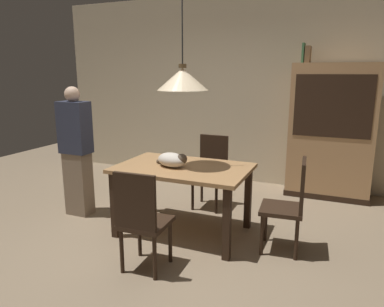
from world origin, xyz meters
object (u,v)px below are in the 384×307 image
at_px(pendant_lamp, 183,79).
at_px(book_brown_thick, 308,55).
at_px(dining_table, 183,175).
at_px(book_green_slim, 303,53).
at_px(person_standing, 76,152).
at_px(chair_near_front, 141,217).
at_px(chair_right_side, 290,202).
at_px(chair_far_back, 211,168).
at_px(hutch_bookcase, 331,134).
at_px(cat_sleeping, 173,160).

bearing_deg(pendant_lamp, book_brown_thick, 61.59).
xyz_separation_m(dining_table, book_green_slim, (0.95, 1.87, 1.33)).
bearing_deg(person_standing, dining_table, 0.77).
distance_m(chair_near_front, book_green_slim, 3.26).
relative_size(chair_right_side, book_brown_thick, 3.88).
bearing_deg(book_green_slim, pendant_lamp, -116.95).
bearing_deg(chair_far_back, pendant_lamp, -90.00).
xyz_separation_m(chair_near_front, book_green_slim, (0.95, 2.75, 1.47)).
height_order(chair_right_side, person_standing, person_standing).
bearing_deg(hutch_bookcase, chair_near_front, -116.74).
distance_m(cat_sleeping, pendant_lamp, 0.84).
bearing_deg(hutch_bookcase, dining_table, -126.57).
relative_size(hutch_bookcase, book_green_slim, 7.12).
bearing_deg(chair_far_back, book_green_slim, 46.24).
distance_m(chair_far_back, cat_sleeping, 1.00).
distance_m(dining_table, cat_sleeping, 0.21).
height_order(chair_far_back, person_standing, person_standing).
bearing_deg(pendant_lamp, book_green_slim, 63.05).
relative_size(chair_right_side, person_standing, 0.59).
bearing_deg(person_standing, chair_near_front, -31.36).
relative_size(hutch_bookcase, book_brown_thick, 7.71).
relative_size(chair_far_back, person_standing, 0.59).
distance_m(cat_sleeping, book_green_slim, 2.48).
height_order(cat_sleeping, book_brown_thick, book_brown_thick).
bearing_deg(chair_far_back, chair_near_front, -89.90).
relative_size(dining_table, chair_near_front, 1.51).
relative_size(cat_sleeping, pendant_lamp, 0.31).
height_order(book_brown_thick, person_standing, book_brown_thick).
relative_size(pendant_lamp, book_brown_thick, 5.42).
bearing_deg(chair_right_side, book_brown_thick, 93.52).
height_order(chair_far_back, chair_near_front, same).
bearing_deg(book_brown_thick, dining_table, -118.41).
relative_size(pendant_lamp, book_green_slim, 5.00).
bearing_deg(chair_right_side, cat_sleeping, -176.76).
height_order(chair_right_side, chair_near_front, same).
height_order(chair_near_front, pendant_lamp, pendant_lamp).
bearing_deg(cat_sleeping, hutch_bookcase, 52.55).
bearing_deg(chair_near_front, dining_table, 90.21).
bearing_deg(person_standing, chair_right_side, 0.59).
relative_size(cat_sleeping, book_brown_thick, 1.68).
xyz_separation_m(chair_near_front, cat_sleeping, (-0.10, 0.82, 0.32)).
bearing_deg(hutch_bookcase, book_brown_thick, 179.77).
relative_size(chair_far_back, book_green_slim, 3.58).
bearing_deg(cat_sleeping, chair_far_back, 84.39).
height_order(dining_table, hutch_bookcase, hutch_bookcase).
xyz_separation_m(chair_far_back, book_green_slim, (0.95, 0.99, 1.47)).
xyz_separation_m(dining_table, chair_near_front, (0.00, -0.88, -0.14)).
distance_m(dining_table, book_brown_thick, 2.50).
distance_m(dining_table, hutch_bookcase, 2.34).
relative_size(dining_table, book_green_slim, 5.38).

